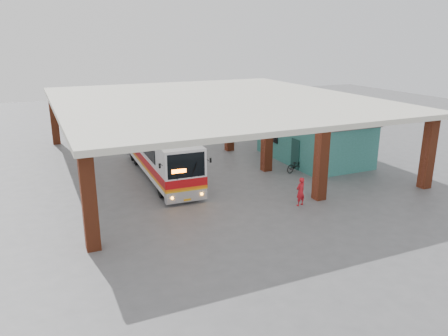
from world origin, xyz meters
TOP-DOWN VIEW (x-y plane):
  - ground at (0.00, 0.00)m, footprint 90.00×90.00m
  - brick_columns at (1.43, 5.00)m, footprint 20.10×21.60m
  - canopy_roof at (0.50, 6.50)m, footprint 21.00×23.00m
  - shop_building at (7.49, 4.00)m, footprint 5.20×8.20m
  - coach_bus at (-3.90, 4.68)m, footprint 2.74×11.30m
  - motorcycle at (4.70, 1.88)m, footprint 1.90×1.06m
  - pedestrian at (1.48, -3.39)m, footprint 0.65×0.50m
  - red_chair at (5.10, 6.65)m, footprint 0.49×0.49m

SIDE VIEW (x-z plane):
  - ground at x=0.00m, z-range 0.00..0.00m
  - red_chair at x=5.10m, z-range -0.03..0.83m
  - motorcycle at x=4.70m, z-range 0.00..0.95m
  - pedestrian at x=1.48m, z-range 0.00..1.59m
  - shop_building at x=7.49m, z-range 0.01..3.12m
  - coach_bus at x=-3.90m, z-range -0.01..3.26m
  - brick_columns at x=1.43m, z-range 0.00..4.35m
  - canopy_roof at x=0.50m, z-range 4.35..4.65m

